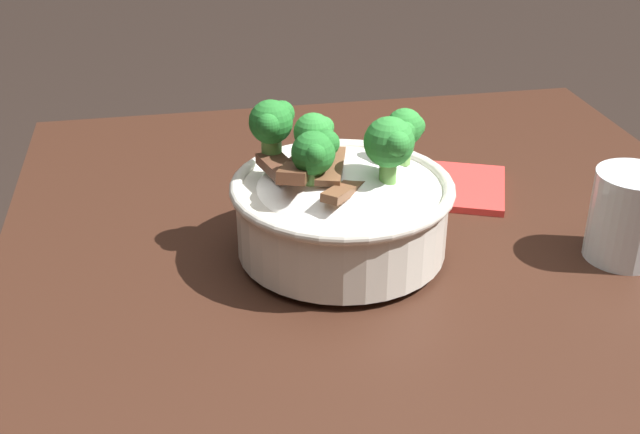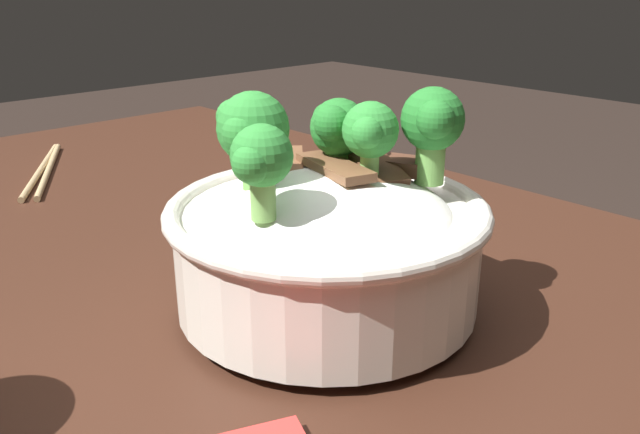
{
  "view_description": "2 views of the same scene",
  "coord_description": "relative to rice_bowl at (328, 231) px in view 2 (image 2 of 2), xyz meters",
  "views": [
    {
      "loc": [
        0.55,
        -0.2,
        1.17
      ],
      "look_at": [
        -0.15,
        -0.07,
        0.78
      ],
      "focal_mm": 45.61,
      "sensor_mm": 36.0,
      "label": 1
    },
    {
      "loc": [
        -0.42,
        0.23,
        0.98
      ],
      "look_at": [
        -0.09,
        -0.08,
        0.8
      ],
      "focal_mm": 36.76,
      "sensor_mm": 36.0,
      "label": 2
    }
  ],
  "objects": [
    {
      "name": "chopsticks_pair",
      "position": [
        0.47,
        0.02,
        -0.06
      ],
      "size": [
        0.2,
        0.12,
        0.01
      ],
      "color": "tan",
      "rests_on": "dining_table"
    },
    {
      "name": "dining_table",
      "position": [
        0.13,
        0.05,
        -0.2
      ],
      "size": [
        1.12,
        0.79,
        0.75
      ],
      "color": "#381E14",
      "rests_on": "ground"
    },
    {
      "name": "rice_bowl",
      "position": [
        0.0,
        0.0,
        0.0
      ],
      "size": [
        0.22,
        0.22,
        0.15
      ],
      "color": "silver",
      "rests_on": "dining_table"
    }
  ]
}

